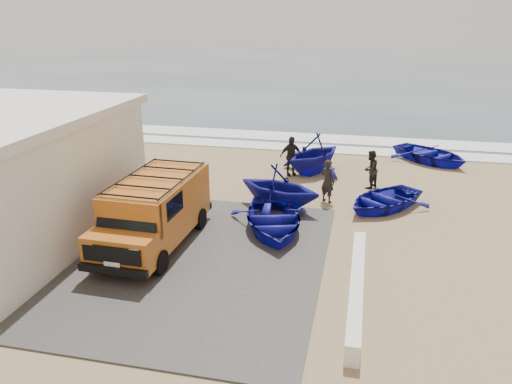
{
  "coord_description": "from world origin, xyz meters",
  "views": [
    {
      "loc": [
        4.91,
        -15.05,
        7.27
      ],
      "look_at": [
        1.28,
        1.22,
        1.2
      ],
      "focal_mm": 35.0,
      "sensor_mm": 36.0,
      "label": 1
    }
  ],
  "objects_px": {
    "van": "(155,210)",
    "boat_far_right": "(431,154)",
    "boat_near_right": "(383,199)",
    "boat_far_left": "(314,153)",
    "fisherman_front": "(328,181)",
    "boat_near_left": "(273,220)",
    "fisherman_middle": "(370,169)",
    "parapet": "(356,287)",
    "boat_mid_left": "(279,187)",
    "fisherman_back": "(291,156)"
  },
  "relations": [
    {
      "from": "boat_near_right",
      "to": "boat_far_right",
      "type": "distance_m",
      "value": 7.46
    },
    {
      "from": "van",
      "to": "fisherman_back",
      "type": "distance_m",
      "value": 8.85
    },
    {
      "from": "boat_mid_left",
      "to": "boat_far_left",
      "type": "bearing_deg",
      "value": 10.71
    },
    {
      "from": "fisherman_back",
      "to": "parapet",
      "type": "bearing_deg",
      "value": -104.48
    },
    {
      "from": "parapet",
      "to": "fisherman_front",
      "type": "bearing_deg",
      "value": 101.36
    },
    {
      "from": "boat_near_right",
      "to": "boat_far_right",
      "type": "bearing_deg",
      "value": 109.83
    },
    {
      "from": "fisherman_front",
      "to": "parapet",
      "type": "bearing_deg",
      "value": 135.82
    },
    {
      "from": "boat_near_right",
      "to": "fisherman_back",
      "type": "distance_m",
      "value": 5.4
    },
    {
      "from": "boat_near_right",
      "to": "boat_far_right",
      "type": "height_order",
      "value": "boat_far_right"
    },
    {
      "from": "boat_near_right",
      "to": "boat_mid_left",
      "type": "distance_m",
      "value": 4.1
    },
    {
      "from": "boat_near_right",
      "to": "boat_mid_left",
      "type": "bearing_deg",
      "value": -128.35
    },
    {
      "from": "parapet",
      "to": "boat_near_left",
      "type": "distance_m",
      "value": 4.74
    },
    {
      "from": "parapet",
      "to": "boat_far_right",
      "type": "relative_size",
      "value": 1.49
    },
    {
      "from": "boat_near_right",
      "to": "fisherman_front",
      "type": "height_order",
      "value": "fisherman_front"
    },
    {
      "from": "fisherman_middle",
      "to": "boat_near_right",
      "type": "bearing_deg",
      "value": 45.09
    },
    {
      "from": "boat_mid_left",
      "to": "fisherman_back",
      "type": "relative_size",
      "value": 1.82
    },
    {
      "from": "boat_near_left",
      "to": "boat_far_right",
      "type": "bearing_deg",
      "value": 41.64
    },
    {
      "from": "boat_near_right",
      "to": "boat_near_left",
      "type": "bearing_deg",
      "value": -102.59
    },
    {
      "from": "boat_far_left",
      "to": "fisherman_front",
      "type": "height_order",
      "value": "boat_far_left"
    },
    {
      "from": "fisherman_front",
      "to": "boat_mid_left",
      "type": "bearing_deg",
      "value": 67.6
    },
    {
      "from": "van",
      "to": "fisherman_back",
      "type": "height_order",
      "value": "van"
    },
    {
      "from": "parapet",
      "to": "boat_far_right",
      "type": "distance_m",
      "value": 14.12
    },
    {
      "from": "fisherman_middle",
      "to": "boat_far_right",
      "type": "bearing_deg",
      "value": 179.39
    },
    {
      "from": "van",
      "to": "fisherman_middle",
      "type": "bearing_deg",
      "value": 48.48
    },
    {
      "from": "van",
      "to": "boat_near_left",
      "type": "relative_size",
      "value": 1.33
    },
    {
      "from": "boat_far_right",
      "to": "boat_far_left",
      "type": "bearing_deg",
      "value": 161.25
    },
    {
      "from": "fisherman_middle",
      "to": "boat_far_left",
      "type": "bearing_deg",
      "value": -89.27
    },
    {
      "from": "boat_far_left",
      "to": "boat_near_left",
      "type": "bearing_deg",
      "value": -64.01
    },
    {
      "from": "van",
      "to": "boat_far_right",
      "type": "height_order",
      "value": "van"
    },
    {
      "from": "parapet",
      "to": "fisherman_front",
      "type": "height_order",
      "value": "fisherman_front"
    },
    {
      "from": "fisherman_middle",
      "to": "boat_near_left",
      "type": "bearing_deg",
      "value": 0.92
    },
    {
      "from": "boat_far_left",
      "to": "fisherman_front",
      "type": "xyz_separation_m",
      "value": [
        0.97,
        -3.71,
        -0.07
      ]
    },
    {
      "from": "boat_far_right",
      "to": "fisherman_back",
      "type": "bearing_deg",
      "value": 161.56
    },
    {
      "from": "van",
      "to": "fisherman_front",
      "type": "bearing_deg",
      "value": 46.6
    },
    {
      "from": "fisherman_back",
      "to": "boat_far_right",
      "type": "bearing_deg",
      "value": -3.98
    },
    {
      "from": "van",
      "to": "fisherman_middle",
      "type": "distance_m",
      "value": 9.95
    },
    {
      "from": "boat_far_left",
      "to": "fisherman_middle",
      "type": "bearing_deg",
      "value": -0.16
    },
    {
      "from": "boat_near_right",
      "to": "boat_far_left",
      "type": "distance_m",
      "value": 5.12
    },
    {
      "from": "boat_near_right",
      "to": "fisherman_back",
      "type": "bearing_deg",
      "value": 179.97
    },
    {
      "from": "van",
      "to": "boat_near_left",
      "type": "distance_m",
      "value": 4.08
    },
    {
      "from": "van",
      "to": "boat_mid_left",
      "type": "bearing_deg",
      "value": 51.31
    },
    {
      "from": "parapet",
      "to": "fisherman_middle",
      "type": "distance_m",
      "value": 9.09
    },
    {
      "from": "parapet",
      "to": "fisherman_back",
      "type": "distance_m",
      "value": 10.64
    },
    {
      "from": "fisherman_front",
      "to": "van",
      "type": "bearing_deg",
      "value": 79.39
    },
    {
      "from": "boat_near_left",
      "to": "fisherman_back",
      "type": "distance_m",
      "value": 6.43
    },
    {
      "from": "boat_near_left",
      "to": "boat_near_right",
      "type": "height_order",
      "value": "boat_near_left"
    },
    {
      "from": "boat_far_right",
      "to": "fisherman_middle",
      "type": "relative_size",
      "value": 2.41
    },
    {
      "from": "parapet",
      "to": "van",
      "type": "xyz_separation_m",
      "value": [
        -6.54,
        1.82,
        0.95
      ]
    },
    {
      "from": "boat_far_right",
      "to": "boat_near_left",
      "type": "bearing_deg",
      "value": -169.27
    },
    {
      "from": "boat_far_left",
      "to": "van",
      "type": "bearing_deg",
      "value": -84.09
    }
  ]
}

